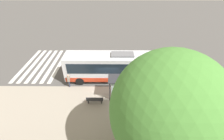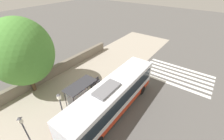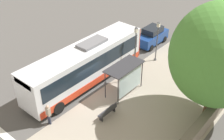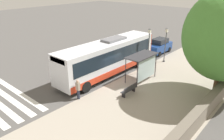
{
  "view_description": "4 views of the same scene",
  "coord_description": "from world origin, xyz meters",
  "px_view_note": "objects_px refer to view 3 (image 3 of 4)",
  "views": [
    {
      "loc": [
        -13.62,
        -0.64,
        11.51
      ],
      "look_at": [
        1.03,
        -0.53,
        1.69
      ],
      "focal_mm": 24.0,
      "sensor_mm": 36.0,
      "label": 1
    },
    {
      "loc": [
        7.76,
        -9.47,
        11.8
      ],
      "look_at": [
        -0.59,
        2.04,
        2.64
      ],
      "focal_mm": 24.0,
      "sensor_mm": 36.0,
      "label": 2
    },
    {
      "loc": [
        -12.8,
        12.76,
        14.1
      ],
      "look_at": [
        -1.2,
        -0.95,
        2.38
      ],
      "focal_mm": 45.0,
      "sensor_mm": 36.0,
      "label": 3
    },
    {
      "loc": [
        -12.18,
        14.24,
        8.95
      ],
      "look_at": [
        0.4,
        -0.08,
        1.01
      ],
      "focal_mm": 35.0,
      "sensor_mm": 36.0,
      "label": 4
    }
  ],
  "objects_px": {
    "bench": "(108,111)",
    "street_lamp_far": "(157,38)",
    "parked_car_behind_bus": "(152,36)",
    "street_lamp_near": "(135,45)",
    "shade_tree": "(219,55)",
    "bus": "(86,64)",
    "pedestrian": "(48,113)",
    "bus_shelter": "(126,71)"
  },
  "relations": [
    {
      "from": "bus_shelter",
      "to": "street_lamp_far",
      "type": "xyz_separation_m",
      "value": [
        0.93,
        -5.93,
        0.32
      ]
    },
    {
      "from": "pedestrian",
      "to": "street_lamp_far",
      "type": "relative_size",
      "value": 0.42
    },
    {
      "from": "street_lamp_near",
      "to": "shade_tree",
      "type": "xyz_separation_m",
      "value": [
        -7.55,
        1.38,
        2.45
      ]
    },
    {
      "from": "street_lamp_near",
      "to": "shade_tree",
      "type": "relative_size",
      "value": 0.5
    },
    {
      "from": "street_lamp_far",
      "to": "parked_car_behind_bus",
      "type": "relative_size",
      "value": 1.01
    },
    {
      "from": "bench",
      "to": "street_lamp_far",
      "type": "relative_size",
      "value": 0.43
    },
    {
      "from": "street_lamp_near",
      "to": "street_lamp_far",
      "type": "height_order",
      "value": "street_lamp_near"
    },
    {
      "from": "pedestrian",
      "to": "parked_car_behind_bus",
      "type": "distance_m",
      "value": 14.93
    },
    {
      "from": "parked_car_behind_bus",
      "to": "pedestrian",
      "type": "bearing_deg",
      "value": 94.93
    },
    {
      "from": "bus_shelter",
      "to": "bench",
      "type": "xyz_separation_m",
      "value": [
        -0.79,
        3.06,
        -1.6
      ]
    },
    {
      "from": "bench",
      "to": "street_lamp_near",
      "type": "distance_m",
      "value": 6.96
    },
    {
      "from": "street_lamp_near",
      "to": "parked_car_behind_bus",
      "type": "distance_m",
      "value": 5.86
    },
    {
      "from": "pedestrian",
      "to": "bench",
      "type": "bearing_deg",
      "value": -129.05
    },
    {
      "from": "bus_shelter",
      "to": "street_lamp_far",
      "type": "height_order",
      "value": "street_lamp_far"
    },
    {
      "from": "street_lamp_near",
      "to": "parked_car_behind_bus",
      "type": "xyz_separation_m",
      "value": [
        1.69,
        -5.37,
        -1.64
      ]
    },
    {
      "from": "bench",
      "to": "bus_shelter",
      "type": "bearing_deg",
      "value": -75.57
    },
    {
      "from": "bus",
      "to": "bench",
      "type": "height_order",
      "value": "bus"
    },
    {
      "from": "bus_shelter",
      "to": "parked_car_behind_bus",
      "type": "height_order",
      "value": "bus_shelter"
    },
    {
      "from": "pedestrian",
      "to": "bench",
      "type": "xyz_separation_m",
      "value": [
        -2.64,
        -3.25,
        -0.52
      ]
    },
    {
      "from": "bench",
      "to": "shade_tree",
      "type": "relative_size",
      "value": 0.2
    },
    {
      "from": "pedestrian",
      "to": "street_lamp_near",
      "type": "height_order",
      "value": "street_lamp_near"
    },
    {
      "from": "street_lamp_far",
      "to": "shade_tree",
      "type": "relative_size",
      "value": 0.47
    },
    {
      "from": "pedestrian",
      "to": "street_lamp_near",
      "type": "bearing_deg",
      "value": -92.45
    },
    {
      "from": "street_lamp_near",
      "to": "street_lamp_far",
      "type": "bearing_deg",
      "value": -100.61
    },
    {
      "from": "bench",
      "to": "street_lamp_near",
      "type": "height_order",
      "value": "street_lamp_near"
    },
    {
      "from": "bench",
      "to": "street_lamp_far",
      "type": "bearing_deg",
      "value": -79.18
    },
    {
      "from": "pedestrian",
      "to": "bench",
      "type": "relative_size",
      "value": 0.99
    },
    {
      "from": "bus",
      "to": "street_lamp_near",
      "type": "height_order",
      "value": "street_lamp_near"
    },
    {
      "from": "bus_shelter",
      "to": "shade_tree",
      "type": "bearing_deg",
      "value": -163.42
    },
    {
      "from": "bus",
      "to": "pedestrian",
      "type": "bearing_deg",
      "value": 106.53
    },
    {
      "from": "shade_tree",
      "to": "parked_car_behind_bus",
      "type": "height_order",
      "value": "shade_tree"
    },
    {
      "from": "bus_shelter",
      "to": "shade_tree",
      "type": "height_order",
      "value": "shade_tree"
    },
    {
      "from": "pedestrian",
      "to": "bench",
      "type": "distance_m",
      "value": 4.22
    },
    {
      "from": "pedestrian",
      "to": "street_lamp_far",
      "type": "xyz_separation_m",
      "value": [
        -0.92,
        -12.24,
        1.4
      ]
    },
    {
      "from": "bus_shelter",
      "to": "street_lamp_near",
      "type": "xyz_separation_m",
      "value": [
        1.44,
        -3.2,
        0.48
      ]
    },
    {
      "from": "bus",
      "to": "shade_tree",
      "type": "distance_m",
      "value": 10.43
    },
    {
      "from": "street_lamp_far",
      "to": "shade_tree",
      "type": "height_order",
      "value": "shade_tree"
    },
    {
      "from": "bus_shelter",
      "to": "street_lamp_far",
      "type": "bearing_deg",
      "value": -81.09
    },
    {
      "from": "street_lamp_far",
      "to": "bench",
      "type": "bearing_deg",
      "value": 100.82
    },
    {
      "from": "bus",
      "to": "shade_tree",
      "type": "height_order",
      "value": "shade_tree"
    },
    {
      "from": "bus",
      "to": "parked_car_behind_bus",
      "type": "height_order",
      "value": "bus"
    },
    {
      "from": "street_lamp_far",
      "to": "shade_tree",
      "type": "distance_m",
      "value": 8.56
    }
  ]
}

